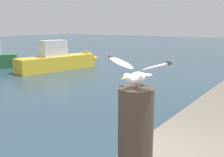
{
  "coord_description": "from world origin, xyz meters",
  "views": [
    {
      "loc": [
        -1.75,
        -1.48,
        2.71
      ],
      "look_at": [
        0.07,
        -0.18,
        2.25
      ],
      "focal_mm": 41.49,
      "sensor_mm": 36.0,
      "label": 1
    }
  ],
  "objects": [
    {
      "name": "boat_yellow",
      "position": [
        9.7,
        10.5,
        0.57
      ],
      "size": [
        6.04,
        2.35,
        1.94
      ],
      "color": "yellow",
      "rests_on": "ground_plane"
    },
    {
      "name": "seagull",
      "position": [
        0.07,
        -0.43,
        2.33
      ],
      "size": [
        0.39,
        0.62,
        0.26
      ],
      "color": "#C67560",
      "rests_on": "mooring_post"
    },
    {
      "name": "mooring_post",
      "position": [
        0.07,
        -0.43,
        1.75
      ],
      "size": [
        0.31,
        0.31,
        0.91
      ],
      "primitive_type": "cylinder",
      "color": "#382D23",
      "rests_on": "harbor_quay"
    }
  ]
}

